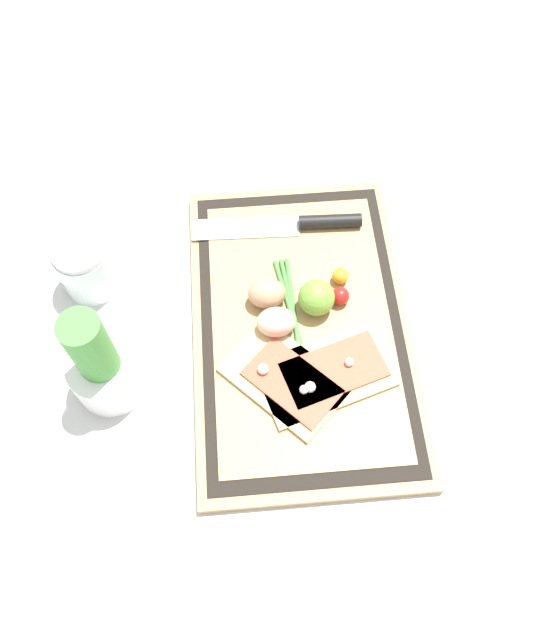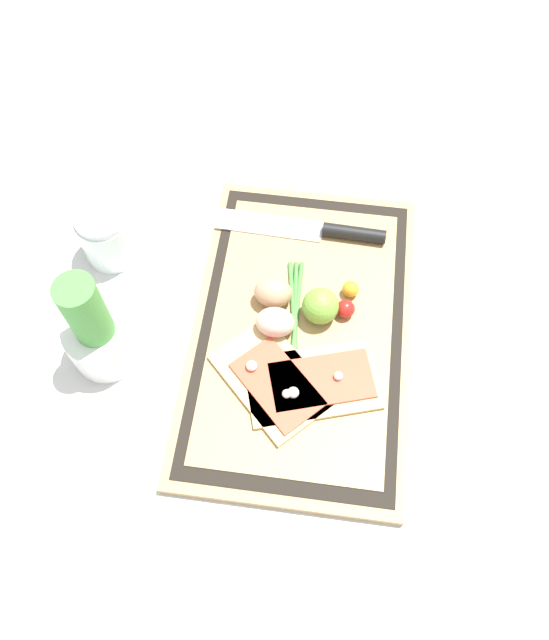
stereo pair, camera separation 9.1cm
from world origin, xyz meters
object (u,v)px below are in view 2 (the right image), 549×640
pizza_slice_near (314,383)px  pizza_slice_far (273,380)px  knife (328,231)px  cherry_tomato_red (345,309)px  herb_pot (98,333)px  egg_brown (273,293)px  egg_pink (275,322)px  sauce_jar (108,237)px  lime (320,306)px  cherry_tomato_yellow (351,289)px

pizza_slice_near → pizza_slice_far: same height
knife → cherry_tomato_red: (-0.14, -0.04, 0.01)m
herb_pot → knife: bearing=-51.1°
cherry_tomato_red → herb_pot: (-0.10, 0.34, 0.03)m
pizza_slice_near → egg_brown: bearing=30.4°
pizza_slice_near → herb_pot: size_ratio=1.10×
egg_pink → cherry_tomato_red: egg_pink is taller
knife → egg_pink: bearing=161.3°
pizza_slice_near → sauce_jar: sauce_jar is taller
lime → cherry_tomato_yellow: 0.06m
egg_pink → lime: (0.03, -0.06, 0.00)m
pizza_slice_near → egg_pink: size_ratio=3.61×
herb_pot → pizza_slice_near: bearing=-93.2°
cherry_tomato_red → lime: bearing=101.5°
pizza_slice_far → sauce_jar: 0.35m
egg_pink → sauce_jar: (0.11, 0.28, 0.00)m
cherry_tomato_red → cherry_tomato_yellow: cherry_tomato_red is taller
cherry_tomato_yellow → knife: bearing=22.1°
egg_brown → sauce_jar: size_ratio=0.59×
sauce_jar → knife: bearing=-78.8°
pizza_slice_far → herb_pot: 0.25m
egg_brown → cherry_tomato_red: size_ratio=2.05×
knife → egg_brown: size_ratio=4.78×
egg_pink → herb_pot: (-0.06, 0.24, 0.02)m
cherry_tomato_yellow → egg_brown: bearing=103.3°
egg_pink → sauce_jar: size_ratio=0.59×
lime → herb_pot: (-0.09, 0.30, 0.02)m
lime → cherry_tomato_red: (0.01, -0.04, -0.01)m
herb_pot → sauce_jar: 0.18m
lime → sauce_jar: 0.35m
cherry_tomato_red → herb_pot: herb_pot is taller
cherry_tomato_red → sauce_jar: bearing=78.8°
pizza_slice_near → egg_brown: egg_brown is taller
sauce_jar → herb_pot: bearing=-168.3°
cherry_tomato_red → sauce_jar: (0.07, 0.38, 0.01)m
cherry_tomato_yellow → sauce_jar: size_ratio=0.26×
lime → pizza_slice_near: bearing=-178.2°
pizza_slice_near → pizza_slice_far: bearing=93.9°
egg_pink → cherry_tomato_yellow: size_ratio=2.27×
knife → sauce_jar: size_ratio=2.81×
knife → egg_brown: bearing=151.9°
pizza_slice_near → egg_brown: size_ratio=3.61×
pizza_slice_far → sauce_jar: sauce_jar is taller
pizza_slice_near → pizza_slice_far: size_ratio=1.06×
knife → lime: lime is taller
pizza_slice_far → herb_pot: herb_pot is taller
cherry_tomato_red → cherry_tomato_yellow: bearing=-8.0°
pizza_slice_far → egg_brown: 0.13m
pizza_slice_near → cherry_tomato_red: 0.12m
sauce_jar → pizza_slice_near: bearing=-119.4°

